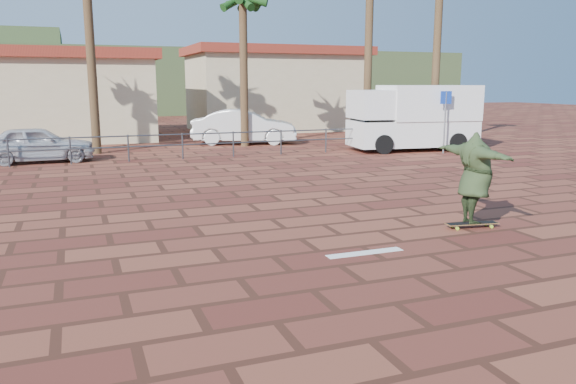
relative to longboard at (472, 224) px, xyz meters
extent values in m
plane|color=brown|center=(-3.52, 0.46, -0.09)|extent=(120.00, 120.00, 0.00)
cube|color=white|center=(-2.82, -0.74, -0.08)|extent=(1.40, 0.22, 0.01)
cylinder|color=#47494F|center=(-9.52, 12.46, 0.41)|extent=(0.06, 0.06, 1.00)
cylinder|color=#47494F|center=(-7.52, 12.46, 0.41)|extent=(0.06, 0.06, 1.00)
cylinder|color=#47494F|center=(-5.52, 12.46, 0.41)|extent=(0.06, 0.06, 1.00)
cylinder|color=#47494F|center=(-3.52, 12.46, 0.41)|extent=(0.06, 0.06, 1.00)
cylinder|color=#47494F|center=(-1.52, 12.46, 0.41)|extent=(0.06, 0.06, 1.00)
cylinder|color=#47494F|center=(0.48, 12.46, 0.41)|extent=(0.06, 0.06, 1.00)
cylinder|color=#47494F|center=(2.48, 12.46, 0.41)|extent=(0.06, 0.06, 1.00)
cylinder|color=#47494F|center=(4.48, 12.46, 0.41)|extent=(0.06, 0.06, 1.00)
cylinder|color=#47494F|center=(6.48, 12.46, 0.41)|extent=(0.06, 0.06, 1.00)
cylinder|color=#47494F|center=(8.48, 12.46, 0.41)|extent=(0.06, 0.06, 1.00)
cylinder|color=#47494F|center=(-3.52, 12.46, 0.86)|extent=(24.00, 0.05, 0.05)
cylinder|color=#47494F|center=(-3.52, 12.46, 0.46)|extent=(24.00, 0.05, 0.05)
cylinder|color=brown|center=(-6.52, 15.46, 4.01)|extent=(0.36, 0.36, 8.20)
cylinder|color=brown|center=(-0.02, 15.96, 3.16)|extent=(0.36, 0.36, 6.50)
cylinder|color=brown|center=(5.48, 14.46, 3.81)|extent=(0.36, 0.36, 7.80)
cylinder|color=brown|center=(8.48, 13.46, 4.31)|extent=(0.36, 0.36, 8.80)
cube|color=beige|center=(-9.52, 22.46, 1.91)|extent=(12.00, 7.00, 4.00)
cube|color=maroon|center=(-9.52, 22.46, 4.16)|extent=(12.60, 7.60, 0.50)
cube|color=beige|center=(4.48, 24.46, 2.16)|extent=(10.00, 6.00, 4.50)
cube|color=maroon|center=(4.48, 24.46, 4.66)|extent=(10.60, 6.60, 0.50)
cube|color=#384C28|center=(-3.52, 50.46, 2.91)|extent=(70.00, 18.00, 6.00)
cube|color=olive|center=(0.00, 0.00, 0.01)|extent=(1.10, 0.40, 0.02)
cube|color=black|center=(0.00, 0.00, 0.02)|extent=(1.06, 0.38, 0.00)
cube|color=silver|center=(-0.37, 0.06, -0.02)|extent=(0.09, 0.18, 0.03)
cube|color=silver|center=(0.37, -0.06, -0.02)|extent=(0.09, 0.18, 0.03)
cylinder|color=#B1DB2E|center=(-0.39, -0.05, -0.05)|extent=(0.07, 0.04, 0.07)
cylinder|color=#B1DB2E|center=(-0.35, 0.17, -0.05)|extent=(0.07, 0.04, 0.07)
cylinder|color=#B1DB2E|center=(0.35, -0.17, -0.05)|extent=(0.07, 0.04, 0.07)
cylinder|color=#B1DB2E|center=(0.39, 0.05, -0.05)|extent=(0.07, 0.04, 0.07)
imported|color=#2C3C20|center=(0.00, 0.00, 0.93)|extent=(0.69, 2.26, 1.82)
cube|color=white|center=(6.36, 11.96, 0.66)|extent=(5.56, 2.79, 1.09)
cube|color=white|center=(7.05, 11.88, 1.94)|extent=(4.20, 2.73, 1.48)
cube|color=white|center=(4.49, 12.18, 1.89)|extent=(1.83, 2.35, 1.19)
cube|color=black|center=(3.85, 12.26, 1.45)|extent=(0.26, 1.68, 0.64)
cylinder|color=black|center=(4.47, 11.14, 0.31)|extent=(0.82, 0.37, 0.79)
cylinder|color=black|center=(4.71, 13.20, 0.31)|extent=(0.82, 0.37, 0.79)
cylinder|color=black|center=(7.81, 10.74, 0.31)|extent=(0.82, 0.37, 0.79)
cylinder|color=black|center=(8.05, 12.81, 0.31)|extent=(0.82, 0.37, 0.79)
imported|color=#BBBDC3|center=(-8.63, 13.46, 0.58)|extent=(3.96, 1.67, 1.34)
imported|color=silver|center=(0.25, 16.96, 0.73)|extent=(5.23, 3.18, 1.63)
cylinder|color=gray|center=(6.91, 10.46, 1.17)|extent=(0.07, 0.07, 2.51)
cube|color=#193FB2|center=(6.91, 10.46, 2.20)|extent=(0.51, 0.05, 0.51)
camera|label=1|loc=(-7.33, -8.89, 2.77)|focal=35.00mm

